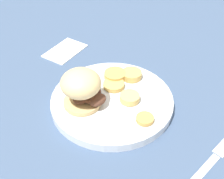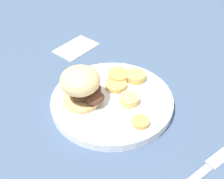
# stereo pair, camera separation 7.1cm
# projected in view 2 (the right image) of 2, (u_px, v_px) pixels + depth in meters

# --- Properties ---
(ground_plane) EXTENTS (4.00, 4.00, 0.00)m
(ground_plane) POSITION_uv_depth(u_px,v_px,m) (112.00, 104.00, 0.75)
(ground_plane) COLOR #3D5170
(dinner_plate) EXTENTS (0.29, 0.29, 0.02)m
(dinner_plate) POSITION_uv_depth(u_px,v_px,m) (112.00, 101.00, 0.74)
(dinner_plate) COLOR white
(dinner_plate) RESTS_ON ground_plane
(sandwich) EXTENTS (0.11, 0.10, 0.09)m
(sandwich) POSITION_uv_depth(u_px,v_px,m) (82.00, 86.00, 0.69)
(sandwich) COLOR tan
(sandwich) RESTS_ON dinner_plate
(potato_round_0) EXTENTS (0.05, 0.05, 0.01)m
(potato_round_0) POSITION_uv_depth(u_px,v_px,m) (129.00, 99.00, 0.72)
(potato_round_0) COLOR #DBB766
(potato_round_0) RESTS_ON dinner_plate
(potato_round_1) EXTENTS (0.05, 0.05, 0.02)m
(potato_round_1) POSITION_uv_depth(u_px,v_px,m) (119.00, 76.00, 0.78)
(potato_round_1) COLOR tan
(potato_round_1) RESTS_ON dinner_plate
(potato_round_2) EXTENTS (0.05, 0.05, 0.01)m
(potato_round_2) POSITION_uv_depth(u_px,v_px,m) (116.00, 85.00, 0.76)
(potato_round_2) COLOR tan
(potato_round_2) RESTS_ON dinner_plate
(potato_round_3) EXTENTS (0.05, 0.05, 0.02)m
(potato_round_3) POSITION_uv_depth(u_px,v_px,m) (136.00, 76.00, 0.78)
(potato_round_3) COLOR tan
(potato_round_3) RESTS_ON dinner_plate
(potato_round_4) EXTENTS (0.04, 0.04, 0.01)m
(potato_round_4) POSITION_uv_depth(u_px,v_px,m) (140.00, 122.00, 0.67)
(potato_round_4) COLOR tan
(potato_round_4) RESTS_ON dinner_plate
(fork) EXTENTS (0.17, 0.06, 0.00)m
(fork) POSITION_uv_depth(u_px,v_px,m) (201.00, 173.00, 0.60)
(fork) COLOR silver
(fork) RESTS_ON ground_plane
(napkin) EXTENTS (0.13, 0.09, 0.01)m
(napkin) POSITION_uv_depth(u_px,v_px,m) (76.00, 47.00, 0.93)
(napkin) COLOR white
(napkin) RESTS_ON ground_plane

